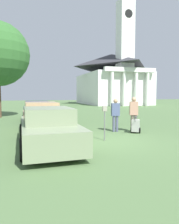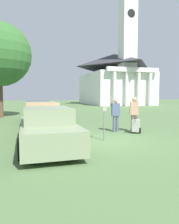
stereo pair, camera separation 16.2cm
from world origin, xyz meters
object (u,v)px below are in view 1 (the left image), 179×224
parked_car_navy (37,112)px  equipment_cart (136,125)px  parking_meter (105,117)px  church (112,75)px  parked_car_tan (41,118)px  person_worker (115,113)px  person_supervisor (134,112)px  parked_car_sage (48,129)px

parked_car_navy → equipment_cart: bearing=-51.9°
parking_meter → church: size_ratio=0.06×
parked_car_tan → person_worker: person_worker is taller
person_worker → person_supervisor: (0.90, -0.30, 0.06)m
person_worker → person_supervisor: person_supervisor is taller
person_supervisor → equipment_cart: (-0.08, -0.36, -0.66)m
parked_car_tan → church: size_ratio=0.20×
parked_car_sage → parked_car_navy: parked_car_navy is taller
parked_car_navy → parking_meter: bearing=-71.4°
parked_car_tan → church: 32.14m
parked_car_sage → parked_car_tan: parked_car_tan is taller
person_supervisor → equipment_cart: 0.75m
parked_car_tan → person_supervisor: person_supervisor is taller
parked_car_tan → person_supervisor: size_ratio=2.84×
parked_car_tan → parking_meter: parked_car_tan is taller
parked_car_sage → parked_car_navy: size_ratio=1.04×
church → parked_car_navy: bearing=-122.8°
parked_car_sage → person_worker: (3.71, 2.30, 0.30)m
parked_car_navy → church: (15.50, 24.05, 4.85)m
person_worker → equipment_cart: 1.21m
parked_car_navy → parking_meter: 7.23m
church → person_supervisor: bearing=-110.4°
parked_car_navy → person_supervisor: person_supervisor is taller
equipment_cart → church: bearing=105.9°
parked_car_tan → parked_car_navy: bearing=89.1°
person_worker → person_supervisor: bearing=169.7°
equipment_cart → parked_car_tan: bearing=-166.8°
equipment_cart → church: 32.04m
church → person_worker: bearing=-112.1°
parked_car_tan → person_supervisor: bearing=-19.6°
person_supervisor → parked_car_tan: bearing=-1.4°
person_worker → parked_car_tan: bearing=-10.6°
equipment_cart → parked_car_navy: bearing=165.2°
person_worker → church: 31.63m
parked_car_sage → parked_car_navy: 7.24m
parking_meter → parked_car_tan: bearing=127.6°
person_worker → parked_car_sage: bearing=39.9°
person_worker → parked_car_navy: bearing=-44.9°
parked_car_sage → person_supervisor: person_supervisor is taller
parked_car_tan → parked_car_navy: parked_car_tan is taller
parked_car_sage → church: bearing=62.7°
parked_car_tan → person_worker: size_ratio=3.00×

